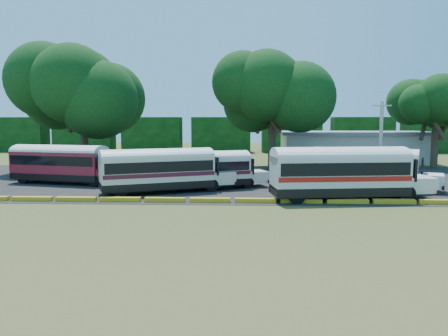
{
  "coord_description": "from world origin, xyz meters",
  "views": [
    {
      "loc": [
        3.61,
        -27.38,
        5.38
      ],
      "look_at": [
        2.22,
        6.0,
        1.75
      ],
      "focal_mm": 35.0,
      "sensor_mm": 36.0,
      "label": 1
    }
  ],
  "objects_px": {
    "bus_cream_west": "(160,168)",
    "bus_white_red": "(342,170)",
    "bus_red": "(62,161)",
    "tree_west": "(83,86)"
  },
  "relations": [
    {
      "from": "bus_cream_west",
      "to": "bus_white_red",
      "type": "height_order",
      "value": "bus_white_red"
    },
    {
      "from": "bus_cream_west",
      "to": "bus_white_red",
      "type": "xyz_separation_m",
      "value": [
        12.9,
        -2.51,
        0.17
      ]
    },
    {
      "from": "bus_red",
      "to": "bus_cream_west",
      "type": "xyz_separation_m",
      "value": [
        9.31,
        -4.45,
        -0.03
      ]
    },
    {
      "from": "bus_red",
      "to": "tree_west",
      "type": "bearing_deg",
      "value": 112.81
    },
    {
      "from": "bus_cream_west",
      "to": "bus_white_red",
      "type": "relative_size",
      "value": 0.91
    },
    {
      "from": "bus_red",
      "to": "bus_cream_west",
      "type": "height_order",
      "value": "bus_red"
    },
    {
      "from": "bus_red",
      "to": "bus_cream_west",
      "type": "distance_m",
      "value": 10.32
    },
    {
      "from": "bus_cream_west",
      "to": "bus_white_red",
      "type": "distance_m",
      "value": 13.15
    },
    {
      "from": "bus_red",
      "to": "bus_cream_west",
      "type": "relative_size",
      "value": 1.02
    },
    {
      "from": "bus_white_red",
      "to": "bus_red",
      "type": "bearing_deg",
      "value": 154.75
    }
  ]
}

